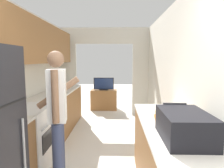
{
  "coord_description": "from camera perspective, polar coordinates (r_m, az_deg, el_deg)",
  "views": [
    {
      "loc": [
        0.37,
        -0.95,
        1.61
      ],
      "look_at": [
        0.28,
        2.36,
        1.2
      ],
      "focal_mm": 32.0,
      "sensor_mm": 36.0,
      "label": 1
    }
  ],
  "objects": [
    {
      "name": "book_stack",
      "position": [
        2.41,
        15.09,
        -8.79
      ],
      "size": [
        0.25,
        0.31,
        0.1
      ],
      "color": "#C67028",
      "rests_on": "counter_right"
    },
    {
      "name": "wall_far_with_doorway",
      "position": [
        5.72,
        -2.21,
        5.26
      ],
      "size": [
        2.91,
        0.06,
        2.5
      ],
      "color": "silver",
      "rests_on": "ground_plane"
    },
    {
      "name": "range_oven",
      "position": [
        3.3,
        -22.84,
        -13.91
      ],
      "size": [
        0.66,
        0.8,
        1.05
      ],
      "color": "white",
      "rests_on": "ground_plane"
    },
    {
      "name": "wall_right",
      "position": [
        2.89,
        19.99,
        -0.59
      ],
      "size": [
        0.06,
        7.12,
        2.5
      ],
      "color": "silver",
      "rests_on": "ground_plane"
    },
    {
      "name": "television",
      "position": [
        6.36,
        -2.38,
        -0.0
      ],
      "size": [
        0.64,
        0.16,
        0.4
      ],
      "color": "black",
      "rests_on": "tv_cabinet"
    },
    {
      "name": "tv_cabinet",
      "position": [
        6.49,
        -2.33,
        -4.48
      ],
      "size": [
        0.83,
        0.42,
        0.64
      ],
      "color": "brown",
      "rests_on": "ground_plane"
    },
    {
      "name": "counter_left",
      "position": [
        4.35,
        -16.47,
        -8.64
      ],
      "size": [
        0.62,
        3.69,
        0.91
      ],
      "color": "brown",
      "rests_on": "ground_plane"
    },
    {
      "name": "person",
      "position": [
        2.55,
        -15.29,
        -8.83
      ],
      "size": [
        0.55,
        0.42,
        1.71
      ],
      "rotation": [
        0.0,
        0.0,
        1.74
      ],
      "color": "#384266",
      "rests_on": "ground_plane"
    },
    {
      "name": "counter_right",
      "position": [
        2.51,
        15.82,
        -20.55
      ],
      "size": [
        0.62,
        1.88,
        0.91
      ],
      "color": "brown",
      "rests_on": "ground_plane"
    },
    {
      "name": "suitcase",
      "position": [
        1.89,
        19.88,
        -11.09
      ],
      "size": [
        0.39,
        0.61,
        0.26
      ],
      "color": "black",
      "rests_on": "counter_right"
    },
    {
      "name": "wall_left",
      "position": [
        3.54,
        -24.91,
        5.47
      ],
      "size": [
        0.38,
        7.12,
        2.5
      ],
      "color": "silver",
      "rests_on": "ground_plane"
    }
  ]
}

